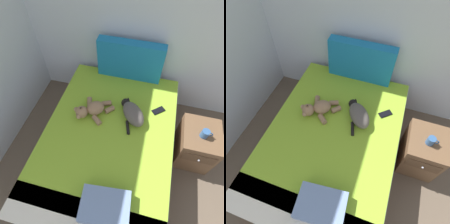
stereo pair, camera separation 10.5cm
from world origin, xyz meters
TOP-DOWN VIEW (x-y plane):
  - wall_back at (1.81, 4.50)m, footprint 3.75×0.06m
  - bed at (1.30, 3.42)m, footprint 1.41×1.99m
  - patterned_cushion at (1.33, 4.32)m, footprint 0.79×0.13m
  - cat at (1.50, 3.69)m, footprint 0.36×0.43m
  - teddy_bear at (1.05, 3.63)m, footprint 0.43×0.36m
  - cell_phone at (1.78, 3.84)m, footprint 0.16×0.15m
  - throw_pillow at (1.46, 2.72)m, footprint 0.43×0.32m
  - nightstand at (2.28, 3.67)m, footprint 0.40×0.49m
  - mug at (2.28, 3.64)m, footprint 0.12×0.08m

SIDE VIEW (x-z plane):
  - nightstand at x=2.28m, z-range 0.00..0.54m
  - bed at x=1.30m, z-range 0.00..0.54m
  - cell_phone at x=1.78m, z-range 0.55..0.56m
  - mug at x=2.28m, z-range 0.54..0.63m
  - throw_pillow at x=1.46m, z-range 0.55..0.66m
  - teddy_bear at x=1.05m, z-range 0.54..0.68m
  - cat at x=1.50m, z-range 0.54..0.69m
  - patterned_cushion at x=1.33m, z-range 0.55..1.05m
  - wall_back at x=1.81m, z-range 0.00..2.70m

